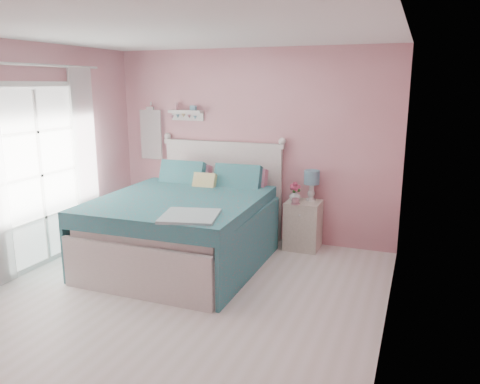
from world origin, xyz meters
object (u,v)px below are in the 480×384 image
Objects in this scene: table_lamp at (312,180)px; teacup at (296,201)px; nightstand at (303,225)px; vase at (295,195)px; bed at (187,226)px.

table_lamp reaches higher than teacup.
teacup is at bearing -112.41° from nightstand.
teacup is (-0.07, -0.17, 0.36)m from nightstand.
nightstand is 6.53× the size of teacup.
teacup is at bearing -71.72° from vase.
nightstand is at bearing 35.17° from bed.
teacup is at bearing 31.41° from bed.
bed is at bearing -140.23° from vase.
bed is 1.72m from table_lamp.
nightstand is at bearing -125.63° from table_lamp.
table_lamp is at bearing 28.08° from vase.
table_lamp is (1.30, 1.02, 0.48)m from bed.
table_lamp is 0.38m from teacup.
teacup is at bearing -117.82° from table_lamp.
bed reaches higher than teacup.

